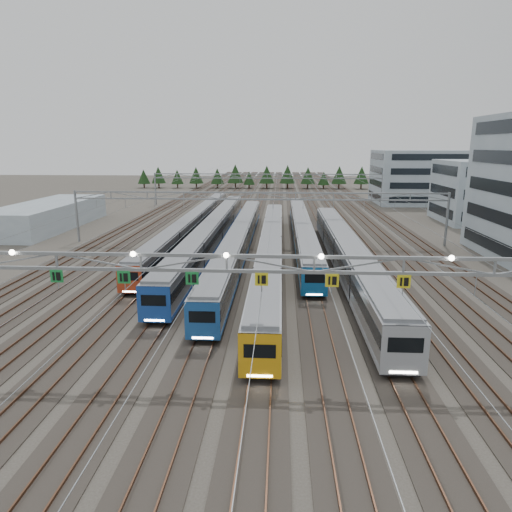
# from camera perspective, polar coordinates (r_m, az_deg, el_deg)

# --- Properties ---
(ground) EXTENTS (400.00, 400.00, 0.00)m
(ground) POSITION_cam_1_polar(r_m,az_deg,el_deg) (31.93, -3.48, -13.70)
(ground) COLOR #47423A
(ground) RESTS_ON ground
(track_bed) EXTENTS (54.00, 260.00, 5.42)m
(track_bed) POSITION_cam_1_polar(r_m,az_deg,el_deg) (128.88, 1.60, 7.80)
(track_bed) COLOR #2D2823
(track_bed) RESTS_ON ground
(train_a) EXTENTS (2.54, 69.04, 3.30)m
(train_a) POSITION_cam_1_polar(r_m,az_deg,el_deg) (78.70, -7.68, 4.21)
(train_a) COLOR black
(train_a) RESTS_ON ground
(train_b) EXTENTS (2.79, 66.01, 3.64)m
(train_b) POSITION_cam_1_polar(r_m,az_deg,el_deg) (69.24, -5.39, 3.13)
(train_b) COLOR black
(train_b) RESTS_ON ground
(train_c) EXTENTS (2.69, 61.17, 3.50)m
(train_c) POSITION_cam_1_polar(r_m,az_deg,el_deg) (63.25, -2.09, 2.11)
(train_c) COLOR black
(train_c) RESTS_ON ground
(train_d) EXTENTS (2.71, 61.16, 3.53)m
(train_d) POSITION_cam_1_polar(r_m,az_deg,el_deg) (57.60, 1.88, 0.98)
(train_d) COLOR black
(train_d) RESTS_ON ground
(train_e) EXTENTS (2.61, 56.60, 3.39)m
(train_e) POSITION_cam_1_polar(r_m,az_deg,el_deg) (71.29, 5.76, 3.33)
(train_e) COLOR black
(train_e) RESTS_ON ground
(train_f) EXTENTS (2.99, 53.17, 3.90)m
(train_f) POSITION_cam_1_polar(r_m,az_deg,el_deg) (55.05, 11.21, 0.32)
(train_f) COLOR black
(train_f) RESTS_ON ground
(gantry_near) EXTENTS (56.36, 0.61, 8.08)m
(gantry_near) POSITION_cam_1_polar(r_m,az_deg,el_deg) (29.25, -3.80, -1.38)
(gantry_near) COLOR gray
(gantry_near) RESTS_ON ground
(gantry_mid) EXTENTS (56.36, 0.36, 8.00)m
(gantry_mid) POSITION_cam_1_polar(r_m,az_deg,el_deg) (68.74, 0.25, 6.76)
(gantry_mid) COLOR gray
(gantry_mid) RESTS_ON ground
(gantry_far) EXTENTS (56.36, 0.36, 8.00)m
(gantry_far) POSITION_cam_1_polar(r_m,az_deg,el_deg) (113.51, 1.41, 9.49)
(gantry_far) COLOR gray
(gantry_far) RESTS_ON ground
(depot_bldg_mid) EXTENTS (14.00, 16.00, 11.86)m
(depot_bldg_mid) POSITION_cam_1_polar(r_m,az_deg,el_deg) (99.28, 26.09, 7.25)
(depot_bldg_mid) COLOR #96A7B3
(depot_bldg_mid) RESTS_ON ground
(depot_bldg_north) EXTENTS (22.00, 18.00, 13.45)m
(depot_bldg_north) POSITION_cam_1_polar(r_m,az_deg,el_deg) (126.49, 19.70, 9.29)
(depot_bldg_north) COLOR #96A7B3
(depot_bldg_north) RESTS_ON ground
(west_shed) EXTENTS (10.00, 30.00, 4.52)m
(west_shed) POSITION_cam_1_polar(r_m,az_deg,el_deg) (91.37, -24.58, 4.63)
(west_shed) COLOR #96A7B3
(west_shed) RESTS_ON ground
(treeline) EXTENTS (100.10, 5.60, 7.02)m
(treeline) POSITION_cam_1_polar(r_m,az_deg,el_deg) (160.32, 2.74, 9.93)
(treeline) COLOR #332114
(treeline) RESTS_ON ground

